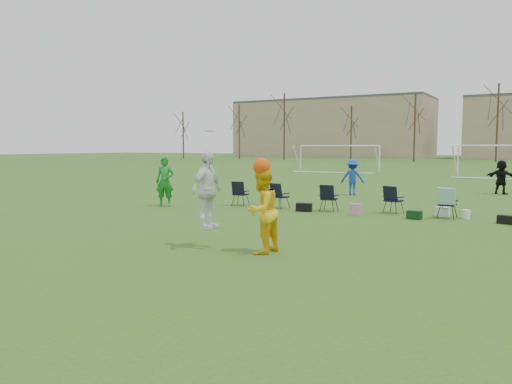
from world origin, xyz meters
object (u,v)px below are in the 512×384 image
Objects in this scene: fielder_black at (501,177)px; goal_mid at (511,152)px; center_contest at (240,201)px; fielder_green_near at (165,182)px; fielder_blue at (353,177)px; goal_left at (339,151)px.

goal_mid reaches higher than fielder_black.
center_contest is (-4.05, -17.78, 0.28)m from fielder_black.
center_contest is 31.74m from goal_mid.
center_contest is (6.98, -5.68, 0.15)m from fielder_green_near.
fielder_green_near is 1.16× the size of fielder_black.
fielder_blue reaches higher than fielder_black.
fielder_black is (6.16, 4.15, -0.02)m from fielder_blue.
goal_mid reaches higher than fielder_green_near.
fielder_black is 0.23× the size of goal_left.
fielder_green_near reaches higher than fielder_blue.
fielder_black is 0.23× the size of goal_mid.
goal_left is 1.00× the size of goal_mid.
fielder_green_near is at bearing 44.80° from fielder_blue.
fielder_green_near reaches higher than fielder_black.
goal_mid is at bearing -13.13° from goal_left.
center_contest reaches higher than fielder_green_near.
fielder_black is 21.32m from goal_left.
fielder_black is at bearing 77.16° from center_contest.
center_contest is 35.07m from goal_left.
fielder_blue is at bearing -72.61° from goal_left.
fielder_green_near is 28.05m from goal_left.
fielder_blue is at bearing 33.35° from fielder_green_near.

